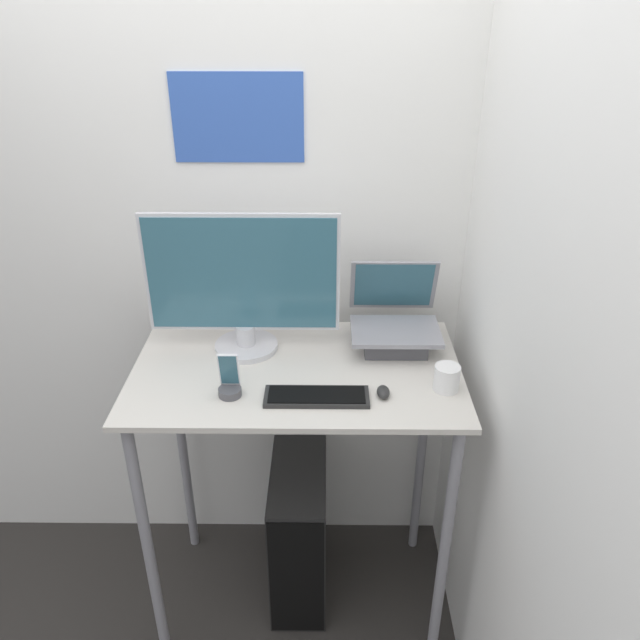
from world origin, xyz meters
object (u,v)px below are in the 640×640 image
(keyboard, at_px, (317,396))
(laptop, at_px, (395,327))
(cell_phone, at_px, (230,384))
(monitor, at_px, (243,287))
(computer_tower, at_px, (299,531))
(mouse, at_px, (383,392))

(keyboard, bearing_deg, laptop, 50.92)
(cell_phone, bearing_deg, monitor, 86.31)
(laptop, distance_m, keyboard, 0.43)
(cell_phone, relative_size, computer_tower, 0.25)
(mouse, distance_m, computer_tower, 0.90)
(mouse, bearing_deg, laptop, 78.78)
(keyboard, bearing_deg, computer_tower, 107.82)
(mouse, bearing_deg, computer_tower, 141.93)
(monitor, height_order, cell_phone, monitor)
(laptop, height_order, mouse, laptop)
(monitor, relative_size, keyboard, 2.01)
(laptop, relative_size, keyboard, 0.95)
(monitor, height_order, mouse, monitor)
(keyboard, distance_m, mouse, 0.21)
(mouse, bearing_deg, monitor, 147.91)
(mouse, relative_size, computer_tower, 0.11)
(laptop, bearing_deg, keyboard, -129.08)
(laptop, distance_m, monitor, 0.54)
(computer_tower, bearing_deg, mouse, -38.07)
(monitor, height_order, keyboard, monitor)
(laptop, xyz_separation_m, mouse, (-0.06, -0.31, -0.06))
(cell_phone, bearing_deg, mouse, -0.36)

